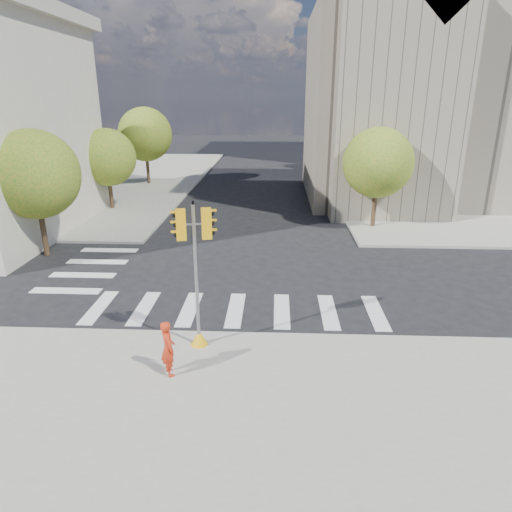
{
  "coord_description": "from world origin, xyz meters",
  "views": [
    {
      "loc": [
        1.41,
        -17.97,
        7.89
      ],
      "look_at": [
        0.68,
        -1.59,
        2.1
      ],
      "focal_mm": 32.0,
      "sensor_mm": 36.0,
      "label": 1
    }
  ],
  "objects": [
    {
      "name": "sidewalk_near",
      "position": [
        0.0,
        -11.0,
        0.07
      ],
      "size": [
        30.0,
        14.0,
        0.15
      ],
      "primitive_type": "cube",
      "color": "gray",
      "rests_on": "ground"
    },
    {
      "name": "tree_lw_mid",
      "position": [
        -10.5,
        14.0,
        3.76
      ],
      "size": [
        4.0,
        4.0,
        5.77
      ],
      "color": "#382616",
      "rests_on": "ground"
    },
    {
      "name": "tree_re_mid",
      "position": [
        7.5,
        22.0,
        4.35
      ],
      "size": [
        4.6,
        4.6,
        6.66
      ],
      "color": "#382616",
      "rests_on": "ground"
    },
    {
      "name": "sidewalk_far_right",
      "position": [
        20.0,
        26.0,
        0.07
      ],
      "size": [
        28.0,
        40.0,
        0.15
      ],
      "primitive_type": "cube",
      "color": "gray",
      "rests_on": "ground"
    },
    {
      "name": "civic_building",
      "position": [
        15.59,
        19.12,
        7.26
      ],
      "size": [
        26.0,
        16.0,
        19.39
      ],
      "color": "gray",
      "rests_on": "ground"
    },
    {
      "name": "traffic_signal",
      "position": [
        -1.04,
        -4.89,
        2.2
      ],
      "size": [
        1.08,
        0.56,
        4.81
      ],
      "rotation": [
        0.0,
        0.0,
        0.22
      ],
      "color": "#E4A00C",
      "rests_on": "sidewalk_near"
    },
    {
      "name": "tree_re_far",
      "position": [
        7.5,
        34.0,
        3.87
      ],
      "size": [
        4.0,
        4.0,
        5.88
      ],
      "color": "#382616",
      "rests_on": "ground"
    },
    {
      "name": "lamp_far",
      "position": [
        8.0,
        28.0,
        4.58
      ],
      "size": [
        0.35,
        0.18,
        8.11
      ],
      "color": "black",
      "rests_on": "sidewalk_far_right"
    },
    {
      "name": "tree_lw_near",
      "position": [
        -10.5,
        4.0,
        4.2
      ],
      "size": [
        4.4,
        4.4,
        6.41
      ],
      "color": "#382616",
      "rests_on": "ground"
    },
    {
      "name": "sidewalk_far_left",
      "position": [
        -20.0,
        26.0,
        0.07
      ],
      "size": [
        28.0,
        40.0,
        0.15
      ],
      "primitive_type": "cube",
      "color": "gray",
      "rests_on": "ground"
    },
    {
      "name": "tree_re_near",
      "position": [
        7.5,
        10.0,
        4.05
      ],
      "size": [
        4.2,
        4.2,
        6.16
      ],
      "color": "#382616",
      "rests_on": "ground"
    },
    {
      "name": "photographer",
      "position": [
        -1.64,
        -6.58,
        1.0
      ],
      "size": [
        0.66,
        0.74,
        1.71
      ],
      "primitive_type": "imported",
      "rotation": [
        0.0,
        0.0,
        2.09
      ],
      "color": "red",
      "rests_on": "sidewalk_near"
    },
    {
      "name": "lamp_near",
      "position": [
        8.0,
        14.0,
        4.58
      ],
      "size": [
        0.35,
        0.18,
        8.11
      ],
      "color": "black",
      "rests_on": "sidewalk_far_right"
    },
    {
      "name": "ground",
      "position": [
        0.0,
        0.0,
        0.0
      ],
      "size": [
        160.0,
        160.0,
        0.0
      ],
      "primitive_type": "plane",
      "color": "black",
      "rests_on": "ground"
    },
    {
      "name": "office_tower",
      "position": [
        22.0,
        42.0,
        15.0
      ],
      "size": [
        20.0,
        18.0,
        30.0
      ],
      "primitive_type": "cube",
      "color": "#9EA0A3",
      "rests_on": "ground"
    },
    {
      "name": "tree_lw_far",
      "position": [
        -10.5,
        24.0,
        4.54
      ],
      "size": [
        4.8,
        4.8,
        6.95
      ],
      "color": "#382616",
      "rests_on": "ground"
    }
  ]
}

